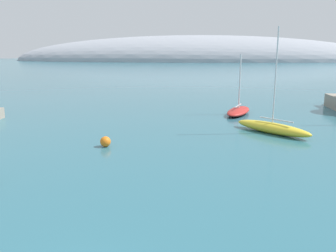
{
  "coord_description": "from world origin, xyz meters",
  "views": [
    {
      "loc": [
        4.13,
        -8.72,
        7.8
      ],
      "look_at": [
        1.15,
        20.54,
        1.29
      ],
      "focal_mm": 36.95,
      "sensor_mm": 36.0,
      "label": 1
    }
  ],
  "objects": [
    {
      "name": "distant_ridge",
      "position": [
        -2.48,
        245.63,
        0.0
      ],
      "size": [
        266.4,
        76.44,
        35.9
      ],
      "primitive_type": "ellipsoid",
      "color": "#999EA8",
      "rests_on": "ground"
    },
    {
      "name": "sailboat_yellow_outer_mooring",
      "position": [
        10.76,
        24.2,
        0.57
      ],
      "size": [
        6.85,
        6.68,
        9.87
      ],
      "rotation": [
        0.0,
        0.0,
        2.38
      ],
      "color": "yellow",
      "rests_on": "water"
    },
    {
      "name": "mooring_buoy_orange",
      "position": [
        -3.76,
        17.99,
        0.43
      ],
      "size": [
        0.87,
        0.87,
        0.87
      ],
      "primitive_type": "sphere",
      "color": "orange",
      "rests_on": "water"
    },
    {
      "name": "sailboat_red_mid_mooring",
      "position": [
        8.53,
        33.93,
        0.46
      ],
      "size": [
        4.3,
        7.16,
        7.3
      ],
      "rotation": [
        0.0,
        0.0,
        1.25
      ],
      "color": "red",
      "rests_on": "water"
    }
  ]
}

